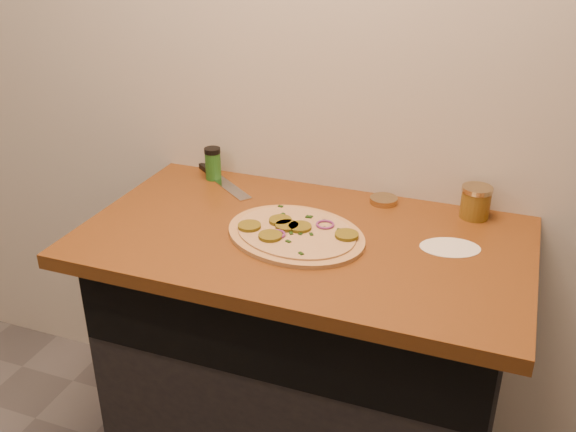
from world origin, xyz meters
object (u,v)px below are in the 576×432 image
at_px(pizza, 295,233).
at_px(spice_shaker, 213,163).
at_px(chefs_knife, 219,179).
at_px(salsa_jar, 476,202).

relative_size(pizza, spice_shaker, 4.68).
bearing_deg(pizza, chefs_knife, 142.62).
distance_m(pizza, salsa_jar, 0.52).
xyz_separation_m(chefs_knife, salsa_jar, (0.80, 0.01, 0.04)).
xyz_separation_m(pizza, salsa_jar, (0.44, 0.29, 0.04)).
height_order(pizza, chefs_knife, pizza).
bearing_deg(chefs_knife, spice_shaker, 166.49).
distance_m(salsa_jar, spice_shaker, 0.82).
height_order(chefs_knife, spice_shaker, spice_shaker).
bearing_deg(spice_shaker, chefs_knife, -13.51).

